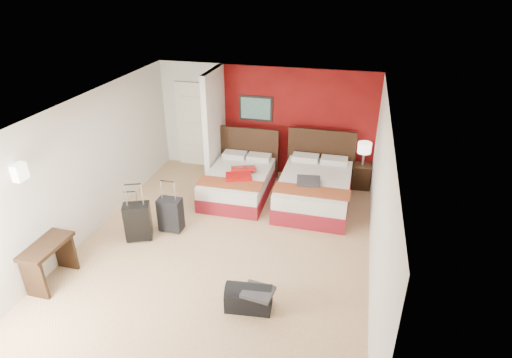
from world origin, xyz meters
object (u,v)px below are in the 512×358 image
(bed_right, at_px, (314,191))
(desk, at_px, (50,263))
(nightstand, at_px, (361,176))
(table_lamp, at_px, (364,154))
(suitcase_charcoal, at_px, (171,216))
(bed_left, at_px, (238,184))
(suitcase_navy, at_px, (134,221))
(duffel_bag, at_px, (249,298))
(red_suitcase_open, at_px, (241,173))
(suitcase_black, at_px, (138,223))

(bed_right, height_order, desk, desk)
(nightstand, bearing_deg, desk, -138.39)
(table_lamp, height_order, suitcase_charcoal, table_lamp)
(bed_left, bearing_deg, suitcase_navy, -129.52)
(nightstand, height_order, duffel_bag, nightstand)
(bed_left, relative_size, suitcase_charcoal, 2.91)
(bed_right, bearing_deg, red_suitcase_open, -174.80)
(duffel_bag, relative_size, desk, 0.78)
(table_lamp, relative_size, suitcase_black, 0.76)
(bed_right, height_order, suitcase_navy, bed_right)
(bed_left, height_order, red_suitcase_open, red_suitcase_open)
(red_suitcase_open, xyz_separation_m, table_lamp, (2.44, 1.13, 0.21))
(nightstand, relative_size, suitcase_black, 0.80)
(bed_left, xyz_separation_m, desk, (-2.03, -3.37, 0.08))
(table_lamp, height_order, suitcase_black, table_lamp)
(bed_left, bearing_deg, red_suitcase_open, -45.30)
(red_suitcase_open, distance_m, table_lamp, 2.70)
(suitcase_navy, xyz_separation_m, desk, (-0.55, -1.56, 0.12))
(red_suitcase_open, xyz_separation_m, desk, (-2.13, -3.27, -0.24))
(suitcase_black, relative_size, suitcase_charcoal, 1.08)
(suitcase_black, relative_size, suitcase_navy, 1.45)
(bed_right, distance_m, suitcase_black, 3.53)
(red_suitcase_open, xyz_separation_m, suitcase_navy, (-1.58, -1.71, -0.36))
(nightstand, height_order, table_lamp, table_lamp)
(bed_left, relative_size, table_lamp, 3.53)
(duffel_bag, bearing_deg, nightstand, 64.84)
(red_suitcase_open, distance_m, nightstand, 2.71)
(red_suitcase_open, height_order, suitcase_charcoal, red_suitcase_open)
(desk, bearing_deg, red_suitcase_open, 57.94)
(nightstand, bearing_deg, suitcase_black, -143.92)
(bed_right, distance_m, suitcase_navy, 3.60)
(red_suitcase_open, bearing_deg, suitcase_navy, -151.43)
(suitcase_charcoal, bearing_deg, bed_right, 33.74)
(bed_left, distance_m, nightstand, 2.74)
(nightstand, relative_size, table_lamp, 1.05)
(bed_right, relative_size, nightstand, 3.72)
(bed_left, distance_m, suitcase_black, 2.37)
(bed_right, height_order, duffel_bag, bed_right)
(red_suitcase_open, relative_size, table_lamp, 1.39)
(table_lamp, relative_size, suitcase_charcoal, 0.82)
(table_lamp, relative_size, suitcase_navy, 1.10)
(nightstand, xyz_separation_m, suitcase_black, (-3.82, -3.03, 0.07))
(duffel_bag, bearing_deg, suitcase_navy, 145.65)
(red_suitcase_open, bearing_deg, suitcase_black, -144.80)
(suitcase_navy, bearing_deg, bed_right, 11.95)
(bed_left, height_order, duffel_bag, bed_left)
(bed_right, distance_m, duffel_bag, 3.25)
(suitcase_black, xyz_separation_m, desk, (-0.75, -1.38, 0.01))
(bed_right, relative_size, duffel_bag, 3.07)
(red_suitcase_open, relative_size, suitcase_black, 1.05)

